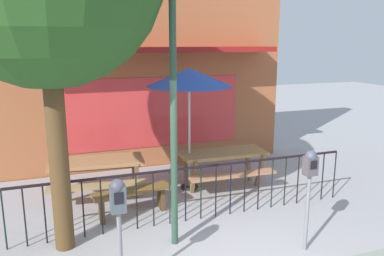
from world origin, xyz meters
The scene contains 9 objects.
pub_storefront centered at (0.00, 5.03, 2.97)m, with size 7.01×1.31×5.98m.
patio_fence_front centered at (0.00, 1.63, 0.66)m, with size 5.92×0.04×0.97m.
picnic_table_left centered at (-1.44, 3.22, 0.61)m, with size 1.92×1.52×0.79m.
picnic_table_right centered at (1.12, 2.93, 0.61)m, with size 1.84×1.41×0.79m.
patio_umbrella centered at (0.43, 3.07, 2.32)m, with size 1.72×1.72×2.53m.
patio_bench centered at (-0.95, 2.19, 0.35)m, with size 1.43×0.55×0.48m.
parking_meter_near centered at (-1.50, 0.05, 1.14)m, with size 0.18×0.17×1.48m.
parking_meter_far centered at (1.23, 0.15, 1.19)m, with size 0.18×0.17×1.53m.
street_lamp centered at (-0.53, 0.98, 2.68)m, with size 0.28×0.28×4.13m.
Camera 1 is at (-2.09, -4.19, 3.02)m, focal length 36.03 mm.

